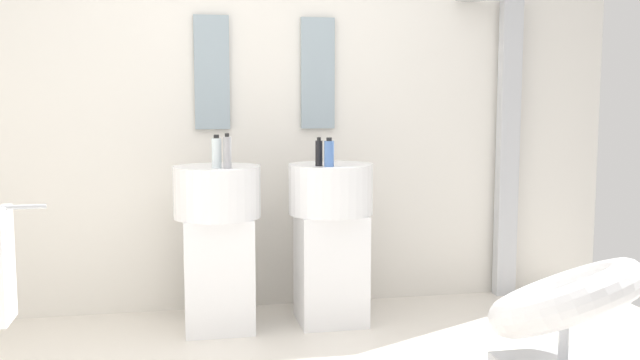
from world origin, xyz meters
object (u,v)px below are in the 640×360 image
(pedestal_sink_left, at_px, (218,239))
(shower_column, at_px, (506,141))
(lounge_chair, at_px, (565,308))
(soap_bottle_clear, at_px, (217,153))
(soap_bottle_grey, at_px, (227,152))
(soap_bottle_black, at_px, (319,153))
(pedestal_sink_right, at_px, (331,235))
(soap_bottle_blue, at_px, (329,153))

(pedestal_sink_left, xyz_separation_m, shower_column, (1.99, 0.36, 0.54))
(lounge_chair, bearing_deg, soap_bottle_clear, 149.25)
(shower_column, height_order, soap_bottle_grey, shower_column)
(pedestal_sink_left, bearing_deg, soap_bottle_clear, -92.67)
(soap_bottle_black, bearing_deg, pedestal_sink_right, 49.81)
(soap_bottle_black, bearing_deg, soap_bottle_grey, -173.00)
(shower_column, bearing_deg, lounge_chair, -104.63)
(shower_column, xyz_separation_m, lounge_chair, (-0.38, -1.45, -0.73))
(shower_column, xyz_separation_m, soap_bottle_black, (-1.41, -0.47, -0.03))
(shower_column, bearing_deg, soap_bottle_grey, -164.61)
(pedestal_sink_left, height_order, soap_bottle_black, soap_bottle_black)
(soap_bottle_grey, distance_m, soap_bottle_blue, 0.58)
(pedestal_sink_left, distance_m, shower_column, 2.09)
(lounge_chair, relative_size, soap_bottle_black, 6.59)
(pedestal_sink_left, xyz_separation_m, pedestal_sink_right, (0.68, 0.00, 0.00))
(soap_bottle_clear, xyz_separation_m, soap_bottle_black, (0.59, 0.02, -0.01))
(shower_column, height_order, soap_bottle_blue, shower_column)
(pedestal_sink_right, relative_size, soap_bottle_blue, 6.37)
(pedestal_sink_right, bearing_deg, shower_column, 15.18)
(lounge_chair, xyz_separation_m, soap_bottle_clear, (-1.62, 0.96, 0.71))
(pedestal_sink_left, height_order, pedestal_sink_right, same)
(pedestal_sink_left, relative_size, soap_bottle_grey, 5.41)
(soap_bottle_clear, xyz_separation_m, soap_bottle_blue, (0.64, -0.04, -0.01))
(lounge_chair, height_order, soap_bottle_grey, soap_bottle_grey)
(pedestal_sink_right, bearing_deg, pedestal_sink_left, 180.00)
(pedestal_sink_right, distance_m, lounge_chair, 1.45)
(soap_bottle_black, height_order, soap_bottle_grey, soap_bottle_grey)
(soap_bottle_grey, bearing_deg, pedestal_sink_left, 105.80)
(soap_bottle_clear, distance_m, soap_bottle_grey, 0.08)
(soap_bottle_clear, distance_m, soap_bottle_black, 0.59)
(pedestal_sink_left, relative_size, soap_bottle_black, 6.41)
(soap_bottle_black, height_order, soap_bottle_blue, soap_bottle_blue)
(shower_column, bearing_deg, soap_bottle_clear, -166.38)
(pedestal_sink_right, distance_m, soap_bottle_black, 0.53)
(lounge_chair, distance_m, soap_bottle_grey, 1.95)
(soap_bottle_clear, relative_size, soap_bottle_blue, 1.12)
(lounge_chair, xyz_separation_m, soap_bottle_blue, (-0.98, 0.92, 0.70))
(pedestal_sink_right, distance_m, soap_bottle_grey, 0.84)
(pedestal_sink_left, distance_m, soap_bottle_black, 0.79)
(pedestal_sink_right, height_order, lounge_chair, pedestal_sink_right)
(shower_column, relative_size, soap_bottle_clear, 10.86)
(lounge_chair, height_order, soap_bottle_blue, soap_bottle_blue)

